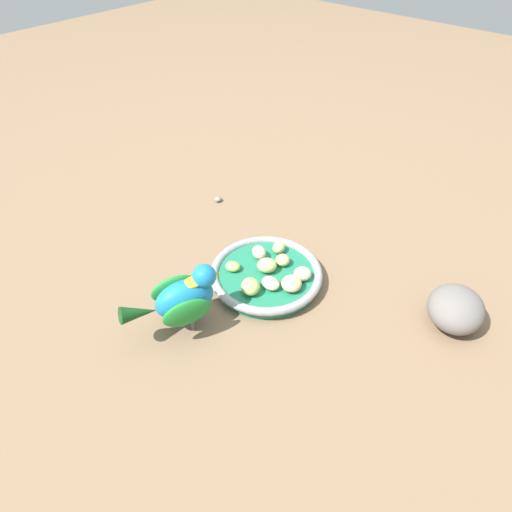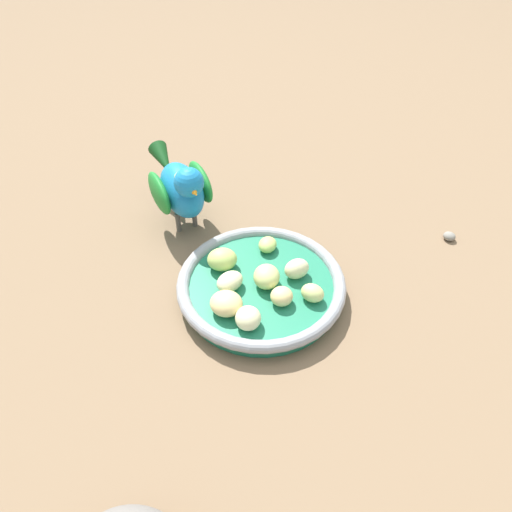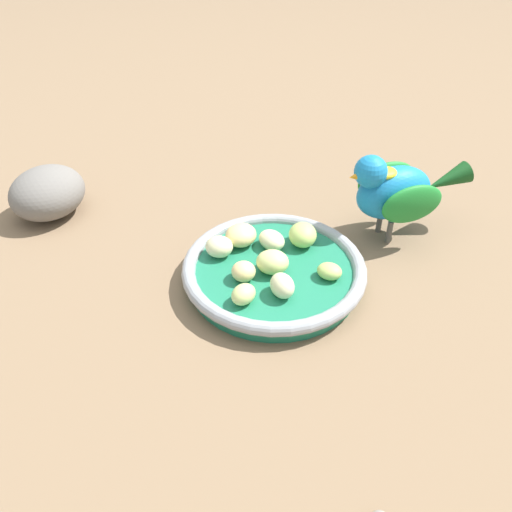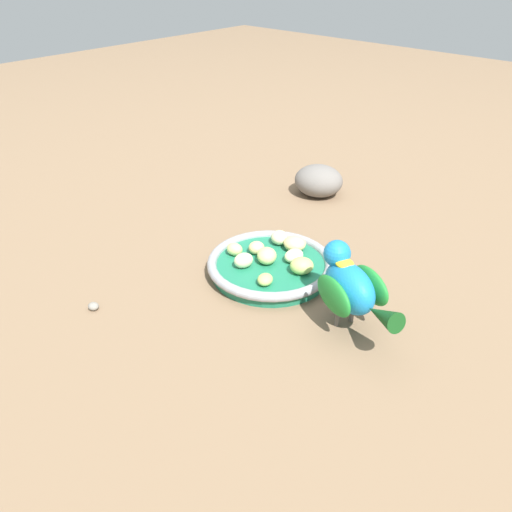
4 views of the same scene
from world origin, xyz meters
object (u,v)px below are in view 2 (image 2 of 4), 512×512
(pebble_0, at_px, (449,236))
(apple_piece_0, at_px, (282,296))
(apple_piece_5, at_px, (297,269))
(apple_piece_2, at_px, (233,283))
(feeding_bowl, at_px, (261,286))
(apple_piece_8, at_px, (248,318))
(apple_piece_4, at_px, (222,259))
(apple_piece_1, at_px, (226,303))
(apple_piece_6, at_px, (268,245))
(parrot, at_px, (181,186))
(apple_piece_3, at_px, (267,277))
(apple_piece_7, at_px, (312,293))

(pebble_0, bearing_deg, apple_piece_0, -109.36)
(apple_piece_5, bearing_deg, apple_piece_2, -122.69)
(feeding_bowl, height_order, apple_piece_8, apple_piece_8)
(apple_piece_4, distance_m, apple_piece_8, 0.10)
(apple_piece_1, height_order, apple_piece_4, apple_piece_4)
(apple_piece_1, distance_m, apple_piece_2, 0.04)
(apple_piece_6, bearing_deg, parrot, -171.19)
(apple_piece_1, bearing_deg, apple_piece_3, 83.36)
(apple_piece_4, height_order, apple_piece_7, apple_piece_4)
(apple_piece_3, height_order, apple_piece_5, apple_piece_3)
(apple_piece_5, distance_m, pebble_0, 0.24)
(apple_piece_4, relative_size, parrot, 0.23)
(apple_piece_7, distance_m, parrot, 0.24)
(apple_piece_8, bearing_deg, apple_piece_3, 112.51)
(apple_piece_5, xyz_separation_m, parrot, (-0.20, -0.01, 0.04))
(apple_piece_2, height_order, apple_piece_6, apple_piece_2)
(apple_piece_8, distance_m, parrot, 0.23)
(apple_piece_4, distance_m, apple_piece_6, 0.07)
(apple_piece_7, xyz_separation_m, pebble_0, (0.07, 0.24, -0.03))
(feeding_bowl, bearing_deg, apple_piece_1, -91.55)
(apple_piece_0, relative_size, apple_piece_1, 0.70)
(feeding_bowl, distance_m, apple_piece_2, 0.04)
(apple_piece_3, bearing_deg, pebble_0, 63.56)
(apple_piece_0, relative_size, apple_piece_3, 0.74)
(apple_piece_1, bearing_deg, pebble_0, 67.18)
(apple_piece_3, xyz_separation_m, apple_piece_6, (-0.04, 0.05, -0.00))
(apple_piece_6, height_order, pebble_0, apple_piece_6)
(apple_piece_8, bearing_deg, apple_piece_0, 82.41)
(apple_piece_5, height_order, apple_piece_8, apple_piece_5)
(apple_piece_1, bearing_deg, apple_piece_6, 106.19)
(apple_piece_4, height_order, parrot, parrot)
(apple_piece_1, relative_size, apple_piece_2, 1.10)
(apple_piece_7, height_order, apple_piece_8, apple_piece_8)
(feeding_bowl, height_order, pebble_0, feeding_bowl)
(apple_piece_4, relative_size, apple_piece_6, 1.35)
(parrot, height_order, pebble_0, parrot)
(feeding_bowl, relative_size, apple_piece_0, 7.79)
(feeding_bowl, relative_size, apple_piece_7, 7.34)
(apple_piece_2, distance_m, apple_piece_6, 0.08)
(apple_piece_1, relative_size, apple_piece_6, 1.38)
(parrot, distance_m, pebble_0, 0.39)
(feeding_bowl, height_order, apple_piece_6, apple_piece_6)
(apple_piece_7, bearing_deg, apple_piece_3, -163.14)
(apple_piece_1, xyz_separation_m, apple_piece_6, (-0.03, 0.11, -0.00))
(apple_piece_7, bearing_deg, apple_piece_4, -165.29)
(apple_piece_3, xyz_separation_m, apple_piece_8, (0.03, -0.06, -0.00))
(apple_piece_2, xyz_separation_m, pebble_0, (0.15, 0.29, -0.03))
(apple_piece_1, relative_size, apple_piece_8, 1.21)
(apple_piece_2, xyz_separation_m, apple_piece_6, (-0.01, 0.08, -0.00))
(apple_piece_8, bearing_deg, apple_piece_2, 150.56)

